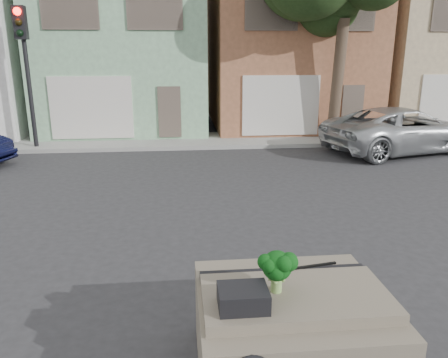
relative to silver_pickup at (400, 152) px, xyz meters
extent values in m
plane|color=#303033|center=(-6.89, -7.93, 0.00)|extent=(120.00, 120.00, 0.00)
cube|color=gray|center=(-6.89, 2.57, 0.07)|extent=(40.00, 3.00, 0.15)
cube|color=#89B88F|center=(-10.39, 6.57, 3.77)|extent=(7.20, 8.20, 7.55)
cube|color=#995F40|center=(-2.89, 6.57, 3.77)|extent=(7.20, 8.20, 7.55)
cube|color=tan|center=(4.61, 6.57, 3.77)|extent=(7.20, 8.20, 7.55)
imported|color=#B7BABD|center=(0.00, 0.00, 0.00)|extent=(6.37, 4.12, 1.63)
cube|color=black|center=(-13.39, 1.57, 2.55)|extent=(0.40, 0.40, 5.10)
cube|color=#1E3415|center=(-1.89, 1.87, 4.25)|extent=(4.40, 4.00, 8.50)
cube|color=#6E6554|center=(-6.89, -10.93, 0.56)|extent=(2.00, 1.80, 1.12)
cube|color=black|center=(-7.47, -11.28, 1.22)|extent=(0.48, 0.38, 0.20)
cube|color=black|center=(-6.61, -10.55, 1.13)|extent=(0.69, 0.15, 0.02)
cube|color=#09340C|center=(-7.09, -11.02, 1.35)|extent=(0.52, 0.52, 0.46)
camera|label=1|loc=(-8.03, -14.95, 3.47)|focal=35.00mm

